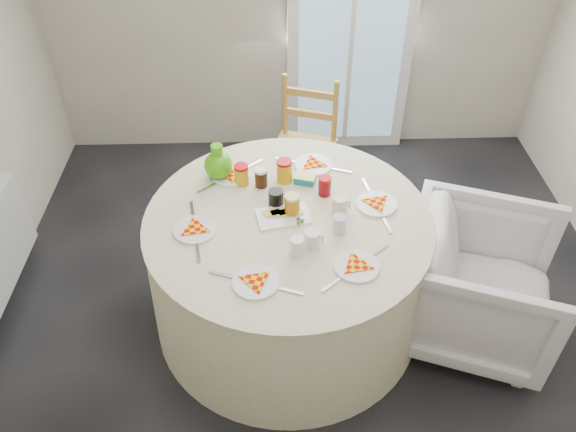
{
  "coord_description": "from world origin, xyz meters",
  "views": [
    {
      "loc": [
        -0.23,
        -2.26,
        2.8
      ],
      "look_at": [
        -0.16,
        0.05,
        0.8
      ],
      "focal_mm": 35.0,
      "sensor_mm": 36.0,
      "label": 1
    }
  ],
  "objects_px": {
    "table": "(288,270)",
    "green_pitcher": "(218,166)",
    "wooden_chair": "(303,151)",
    "armchair": "(480,284)"
  },
  "relations": [
    {
      "from": "table",
      "to": "green_pitcher",
      "type": "distance_m",
      "value": 0.74
    },
    {
      "from": "table",
      "to": "wooden_chair",
      "type": "bearing_deg",
      "value": 82.49
    },
    {
      "from": "wooden_chair",
      "to": "green_pitcher",
      "type": "relative_size",
      "value": 4.52
    },
    {
      "from": "table",
      "to": "green_pitcher",
      "type": "relative_size",
      "value": 7.52
    },
    {
      "from": "table",
      "to": "green_pitcher",
      "type": "bearing_deg",
      "value": 135.85
    },
    {
      "from": "green_pitcher",
      "to": "wooden_chair",
      "type": "bearing_deg",
      "value": 75.24
    },
    {
      "from": "wooden_chair",
      "to": "green_pitcher",
      "type": "height_order",
      "value": "green_pitcher"
    },
    {
      "from": "wooden_chair",
      "to": "armchair",
      "type": "relative_size",
      "value": 1.14
    },
    {
      "from": "table",
      "to": "green_pitcher",
      "type": "xyz_separation_m",
      "value": [
        -0.4,
        0.38,
        0.49
      ]
    },
    {
      "from": "table",
      "to": "armchair",
      "type": "bearing_deg",
      "value": -8.31
    }
  ]
}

